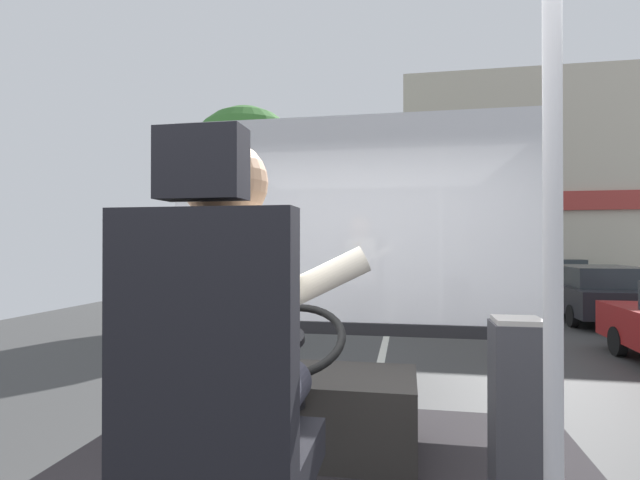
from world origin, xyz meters
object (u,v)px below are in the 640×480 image
Objects in this scene: parked_car_black at (596,292)px; bus_driver at (232,328)px; parked_car_green at (548,277)px; driver_seat at (218,422)px; fare_box at (518,417)px; steering_console at (309,408)px; handrail_pole at (553,247)px.

bus_driver is at bearing -113.98° from parked_car_black.
driver_seat is at bearing -107.82° from parked_car_green.
driver_seat is at bearing -113.78° from parked_car_black.
fare_box is at bearing -110.99° from parked_car_black.
fare_box is (0.94, -0.44, 0.17)m from steering_console.
driver_seat is 0.96m from handrail_pole.
steering_console is at bearing -116.36° from parked_car_black.
bus_driver is 0.88m from handrail_pole.
handrail_pole is (0.84, -0.13, 0.24)m from bus_driver.
bus_driver is 16.67m from parked_car_green.
bus_driver reaches higher than fare_box.
handrail_pole is 11.91m from parked_car_black.
fare_box is at bearing -25.19° from steering_console.
parked_car_black is (4.89, 11.11, -0.66)m from driver_seat.
parked_car_green is at bearing 72.18° from driver_seat.
bus_driver is at bearing 170.90° from handrail_pole.
parked_car_black is 4.84m from parked_car_green.
fare_box is (0.94, 0.79, -0.21)m from driver_seat.
bus_driver is 1.24m from fare_box.
driver_seat is 0.34× the size of parked_car_green.
driver_seat is 1.29m from steering_console.
parked_car_green is (5.12, 15.84, -0.88)m from bus_driver.
driver_seat is 0.26m from bus_driver.
steering_console is 0.51× the size of handrail_pole.
parked_car_black is at bearing 63.64° from steering_console.
bus_driver is 0.40× the size of handrail_pole.
fare_box is at bearing 83.31° from handrail_pole.
steering_console is (-0.00, 1.23, -0.38)m from driver_seat.
parked_car_black is (4.89, 9.87, -0.28)m from steering_console.
bus_driver is at bearing -107.93° from parked_car_green.
driver_seat is 0.64× the size of handrail_pole.
fare_box reaches higher than parked_car_green.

